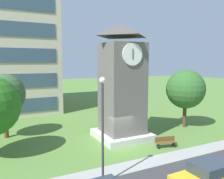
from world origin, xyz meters
The scene contains 8 objects.
ground_plane centered at (0.00, 0.00, 0.00)m, with size 160.00×160.00×0.00m, color #567F38.
kerb_strip centered at (0.00, -3.54, 0.00)m, with size 120.00×1.60×0.01m, color #9E9E99.
clock_tower centered at (1.08, 2.04, 4.73)m, with size 4.65×4.65×10.57m.
park_bench centered at (3.19, -1.76, 0.46)m, with size 1.86×0.89×0.88m.
street_lamp centered at (-3.98, -4.78, 3.88)m, with size 0.36×0.36×6.32m.
tree_near_tower centered at (-8.70, 7.06, 4.16)m, with size 3.82×3.82×6.09m.
tree_streetside centered at (9.13, 2.25, 4.20)m, with size 4.22×4.22×6.33m.
parked_car_yellow centered at (0.86, -8.14, 0.86)m, with size 4.24×2.01×1.69m.
Camera 1 is at (-9.27, -16.54, 7.14)m, focal length 37.06 mm.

